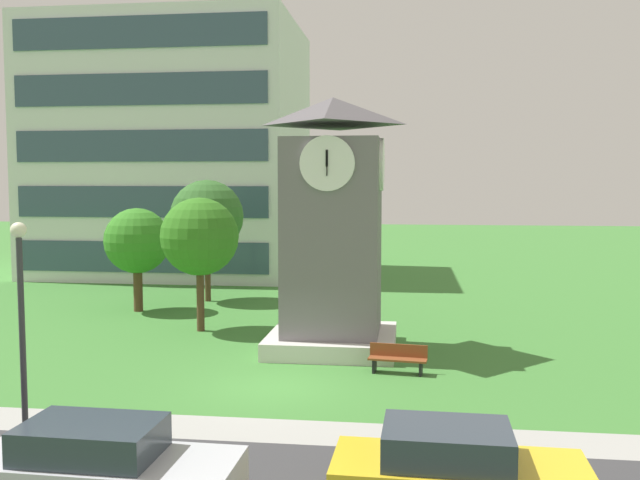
{
  "coord_description": "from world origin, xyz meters",
  "views": [
    {
      "loc": [
        3.8,
        -19.43,
        5.87
      ],
      "look_at": [
        0.58,
        5.73,
        3.79
      ],
      "focal_mm": 39.09,
      "sensor_mm": 36.0,
      "label": 1
    }
  ],
  "objects_px": {
    "tree_streetside": "(207,217)",
    "parked_car_yellow": "(456,474)",
    "park_bench": "(398,358)",
    "tree_by_building": "(137,241)",
    "clock_tower": "(333,240)",
    "tree_near_tower": "(200,237)",
    "street_lamp": "(21,302)",
    "parked_car_silver": "(101,469)"
  },
  "relations": [
    {
      "from": "street_lamp",
      "to": "tree_by_building",
      "type": "distance_m",
      "value": 15.94
    },
    {
      "from": "clock_tower",
      "to": "tree_near_tower",
      "type": "bearing_deg",
      "value": 157.03
    },
    {
      "from": "clock_tower",
      "to": "parked_car_yellow",
      "type": "bearing_deg",
      "value": -74.14
    },
    {
      "from": "park_bench",
      "to": "tree_streetside",
      "type": "xyz_separation_m",
      "value": [
        -9.61,
        12.08,
        3.76
      ]
    },
    {
      "from": "tree_by_building",
      "to": "street_lamp",
      "type": "bearing_deg",
      "value": -77.27
    },
    {
      "from": "parked_car_yellow",
      "to": "clock_tower",
      "type": "bearing_deg",
      "value": 105.86
    },
    {
      "from": "park_bench",
      "to": "street_lamp",
      "type": "bearing_deg",
      "value": -142.39
    },
    {
      "from": "clock_tower",
      "to": "tree_streetside",
      "type": "bearing_deg",
      "value": 128.28
    },
    {
      "from": "tree_streetside",
      "to": "parked_car_silver",
      "type": "xyz_separation_m",
      "value": [
        4.59,
        -22.1,
        -3.36
      ]
    },
    {
      "from": "park_bench",
      "to": "street_lamp",
      "type": "height_order",
      "value": "street_lamp"
    },
    {
      "from": "parked_car_silver",
      "to": "parked_car_yellow",
      "type": "distance_m",
      "value": 6.2
    },
    {
      "from": "parked_car_silver",
      "to": "parked_car_yellow",
      "type": "xyz_separation_m",
      "value": [
        6.17,
        0.59,
        -0.0
      ]
    },
    {
      "from": "tree_by_building",
      "to": "parked_car_silver",
      "type": "height_order",
      "value": "tree_by_building"
    },
    {
      "from": "clock_tower",
      "to": "street_lamp",
      "type": "xyz_separation_m",
      "value": [
        -6.15,
        -9.41,
        -0.72
      ]
    },
    {
      "from": "street_lamp",
      "to": "tree_by_building",
      "type": "relative_size",
      "value": 1.05
    },
    {
      "from": "park_bench",
      "to": "parked_car_yellow",
      "type": "xyz_separation_m",
      "value": [
        1.15,
        -9.43,
        0.4
      ]
    },
    {
      "from": "tree_by_building",
      "to": "tree_streetside",
      "type": "bearing_deg",
      "value": 52.07
    },
    {
      "from": "parked_car_yellow",
      "to": "parked_car_silver",
      "type": "bearing_deg",
      "value": -174.55
    },
    {
      "from": "park_bench",
      "to": "street_lamp",
      "type": "xyz_separation_m",
      "value": [
        -8.49,
        -6.54,
        2.7
      ]
    },
    {
      "from": "tree_streetside",
      "to": "parked_car_yellow",
      "type": "bearing_deg",
      "value": -63.42
    },
    {
      "from": "park_bench",
      "to": "tree_by_building",
      "type": "height_order",
      "value": "tree_by_building"
    },
    {
      "from": "tree_streetside",
      "to": "street_lamp",
      "type": "bearing_deg",
      "value": -86.55
    },
    {
      "from": "parked_car_yellow",
      "to": "street_lamp",
      "type": "bearing_deg",
      "value": 163.33
    },
    {
      "from": "clock_tower",
      "to": "park_bench",
      "type": "distance_m",
      "value": 5.04
    },
    {
      "from": "parked_car_silver",
      "to": "tree_streetside",
      "type": "bearing_deg",
      "value": 101.73
    },
    {
      "from": "park_bench",
      "to": "parked_car_silver",
      "type": "height_order",
      "value": "parked_car_silver"
    },
    {
      "from": "park_bench",
      "to": "tree_streetside",
      "type": "relative_size",
      "value": 0.31
    },
    {
      "from": "tree_streetside",
      "to": "parked_car_yellow",
      "type": "xyz_separation_m",
      "value": [
        10.76,
        -21.51,
        -3.36
      ]
    },
    {
      "from": "tree_by_building",
      "to": "parked_car_silver",
      "type": "relative_size",
      "value": 0.99
    },
    {
      "from": "park_bench",
      "to": "parked_car_yellow",
      "type": "distance_m",
      "value": 9.51
    },
    {
      "from": "park_bench",
      "to": "street_lamp",
      "type": "relative_size",
      "value": 0.37
    },
    {
      "from": "tree_by_building",
      "to": "parked_car_yellow",
      "type": "distance_m",
      "value": 22.77
    },
    {
      "from": "park_bench",
      "to": "tree_by_building",
      "type": "relative_size",
      "value": 0.39
    },
    {
      "from": "park_bench",
      "to": "tree_by_building",
      "type": "distance_m",
      "value": 15.26
    },
    {
      "from": "tree_near_tower",
      "to": "parked_car_silver",
      "type": "height_order",
      "value": "tree_near_tower"
    },
    {
      "from": "tree_streetside",
      "to": "tree_by_building",
      "type": "xyz_separation_m",
      "value": [
        -2.39,
        -3.07,
        -1.0
      ]
    },
    {
      "from": "tree_near_tower",
      "to": "parked_car_silver",
      "type": "bearing_deg",
      "value": -79.35
    },
    {
      "from": "clock_tower",
      "to": "park_bench",
      "type": "xyz_separation_m",
      "value": [
        2.34,
        -2.87,
        -3.43
      ]
    },
    {
      "from": "clock_tower",
      "to": "park_bench",
      "type": "height_order",
      "value": "clock_tower"
    },
    {
      "from": "clock_tower",
      "to": "tree_by_building",
      "type": "distance_m",
      "value": 11.47
    },
    {
      "from": "park_bench",
      "to": "street_lamp",
      "type": "distance_m",
      "value": 11.05
    },
    {
      "from": "park_bench",
      "to": "tree_near_tower",
      "type": "relative_size",
      "value": 0.35
    }
  ]
}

